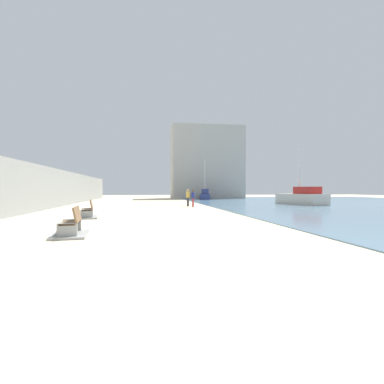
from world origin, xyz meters
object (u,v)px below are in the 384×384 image
at_px(bench_near, 71,229).
at_px(bench_far, 88,214).
at_px(person_standing, 193,197).
at_px(boat_distant, 302,198).
at_px(person_walking, 188,196).
at_px(boat_far_left, 205,195).

bearing_deg(bench_near, bench_far, 95.10).
distance_m(person_standing, boat_distant, 11.37).
height_order(bench_near, bench_far, same).
bearing_deg(person_walking, bench_near, -109.56).
height_order(bench_near, person_walking, person_walking).
relative_size(bench_near, boat_far_left, 0.31).
relative_size(bench_far, person_standing, 1.45).
relative_size(person_standing, boat_far_left, 0.21).
xyz_separation_m(person_standing, boat_distant, (11.18, 2.08, -0.15)).
relative_size(boat_far_left, boat_distant, 1.22).
xyz_separation_m(person_walking, person_standing, (0.25, -1.47, -0.04)).
relative_size(bench_far, person_walking, 1.39).
bearing_deg(boat_far_left, bench_far, -111.89).
xyz_separation_m(bench_far, boat_far_left, (12.22, 30.43, 0.40)).
bearing_deg(boat_far_left, person_walking, -105.03).
distance_m(bench_near, boat_far_left, 39.15).
distance_m(person_walking, boat_distant, 11.44).
bearing_deg(person_walking, boat_distant, 3.03).
height_order(person_standing, boat_distant, boat_distant).
bearing_deg(boat_distant, boat_far_left, 108.34).
bearing_deg(bench_near, boat_far_left, 72.76).
bearing_deg(boat_distant, person_walking, -176.97).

